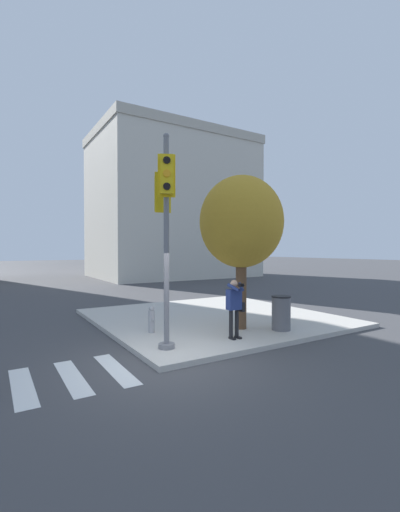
# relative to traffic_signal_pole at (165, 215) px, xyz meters

# --- Properties ---
(ground_plane) EXTENTS (160.00, 160.00, 0.00)m
(ground_plane) POSITION_rel_traffic_signal_pole_xyz_m (-0.19, -0.63, -3.43)
(ground_plane) COLOR #424244
(sidewalk_corner) EXTENTS (8.00, 8.00, 0.14)m
(sidewalk_corner) POSITION_rel_traffic_signal_pole_xyz_m (3.31, 2.87, -3.37)
(sidewalk_corner) COLOR #BCB7AD
(sidewalk_corner) RESTS_ON ground_plane
(traffic_signal_pole) EXTENTS (0.62, 1.14, 5.30)m
(traffic_signal_pole) POSITION_rel_traffic_signal_pole_xyz_m (0.00, 0.00, 0.00)
(traffic_signal_pole) COLOR slate
(traffic_signal_pole) RESTS_ON sidewalk_corner
(person_photographer) EXTENTS (0.58, 0.54, 1.61)m
(person_photographer) POSITION_rel_traffic_signal_pole_xyz_m (2.05, -0.14, -2.34)
(person_photographer) COLOR black
(person_photographer) RESTS_ON sidewalk_corner
(street_tree) EXTENTS (2.58, 2.58, 4.72)m
(street_tree) POSITION_rel_traffic_signal_pole_xyz_m (2.93, 0.69, -0.02)
(street_tree) COLOR brown
(street_tree) RESTS_ON sidewalk_corner
(fire_hydrant) EXTENTS (0.19, 0.25, 0.80)m
(fire_hydrant) POSITION_rel_traffic_signal_pole_xyz_m (0.35, 1.65, -2.90)
(fire_hydrant) COLOR #99999E
(fire_hydrant) RESTS_ON sidewalk_corner
(trash_bin) EXTENTS (0.59, 0.59, 1.04)m
(trash_bin) POSITION_rel_traffic_signal_pole_xyz_m (3.85, -0.10, -2.78)
(trash_bin) COLOR #5B5B60
(trash_bin) RESTS_ON sidewalk_corner
(building_right) EXTENTS (14.36, 10.60, 13.38)m
(building_right) POSITION_rel_traffic_signal_pole_xyz_m (11.41, 22.08, 3.27)
(building_right) COLOR beige
(building_right) RESTS_ON ground_plane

